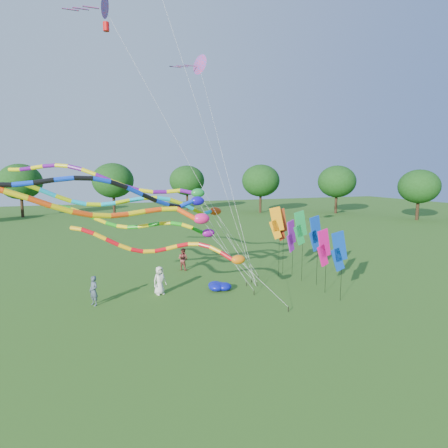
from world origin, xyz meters
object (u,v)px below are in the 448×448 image
object	(u,v)px
tube_kite_red	(179,249)
person_a	(160,280)
person_c	(183,259)
blue_nylon_heap	(223,288)
person_b	(94,291)
tube_kite_orange	(111,208)

from	to	relation	value
tube_kite_red	person_a	xyz separation A→B (m)	(-0.54, 3.16, -2.63)
person_a	person_c	size ratio (longest dim) A/B	1.02
person_a	person_c	distance (m)	6.13
blue_nylon_heap	person_b	world-z (taller)	person_b
tube_kite_orange	person_c	world-z (taller)	tube_kite_orange
tube_kite_orange	person_b	world-z (taller)	tube_kite_orange
tube_kite_orange	person_c	xyz separation A→B (m)	(6.02, 8.40, -5.08)
tube_kite_red	person_a	bearing A→B (deg)	123.06
tube_kite_red	blue_nylon_heap	size ratio (longest dim) A/B	6.93
tube_kite_orange	tube_kite_red	bearing A→B (deg)	-6.58
tube_kite_orange	person_a	distance (m)	6.64
person_b	person_a	bearing A→B (deg)	66.85
tube_kite_orange	person_a	bearing A→B (deg)	40.25
tube_kite_red	person_a	world-z (taller)	tube_kite_red
person_c	tube_kite_orange	bearing A→B (deg)	101.40
tube_kite_red	person_b	world-z (taller)	tube_kite_red
person_b	person_c	xyz separation A→B (m)	(7.01, 6.00, 0.01)
tube_kite_red	blue_nylon_heap	xyz separation A→B (m)	(3.57, 2.42, -3.36)
tube_kite_red	person_c	distance (m)	9.26
tube_kite_red	person_b	xyz separation A→B (m)	(-4.58, 2.53, -2.66)
tube_kite_red	person_b	distance (m)	5.87
tube_kite_red	tube_kite_orange	xyz separation A→B (m)	(-3.59, 0.13, 2.43)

